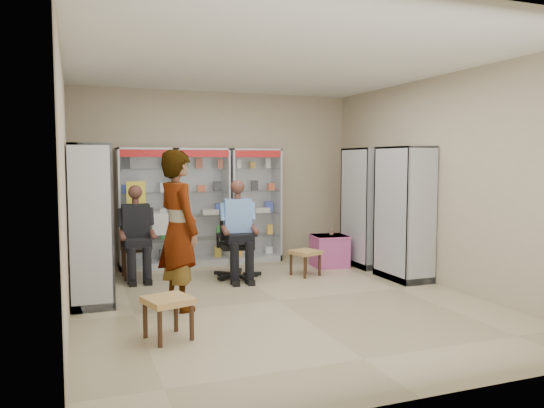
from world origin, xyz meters
name	(u,v)px	position (x,y,z in m)	size (l,w,h in m)	color
floor	(278,300)	(0.00, 0.00, 0.00)	(6.00, 6.00, 0.00)	tan
room_shell	(278,146)	(0.00, 0.00, 1.97)	(5.02, 6.02, 3.01)	tan
cabinet_back_left	(146,208)	(-1.30, 2.73, 1.00)	(0.90, 0.50, 2.00)	silver
cabinet_back_mid	(202,207)	(-0.35, 2.73, 1.00)	(0.90, 0.50, 2.00)	silver
cabinet_back_right	(254,205)	(0.60, 2.73, 1.00)	(0.90, 0.50, 2.00)	silver
cabinet_right_far	(366,207)	(2.23, 1.60, 1.00)	(0.50, 0.90, 2.00)	#BABEC2
cabinet_right_near	(404,213)	(2.23, 0.50, 1.00)	(0.50, 0.90, 2.00)	#B9BCC1
cabinet_left_far	(88,216)	(-2.23, 1.80, 1.00)	(0.50, 0.90, 2.00)	#B3B5BB
cabinet_left_near	(91,224)	(-2.23, 0.70, 1.00)	(0.50, 0.90, 2.00)	#A2A5A9
wooden_chair	(136,247)	(-1.55, 2.00, 0.47)	(0.42, 0.42, 0.94)	black
seated_customer	(136,235)	(-1.55, 1.95, 0.67)	(0.44, 0.60, 1.34)	black
office_chair	(237,242)	(-0.11, 1.47, 0.55)	(0.60, 0.60, 1.11)	black
seated_shopkeeper	(237,233)	(-0.11, 1.42, 0.70)	(0.46, 0.64, 1.41)	#6B9ED3
pink_trunk	(329,251)	(1.62, 1.75, 0.27)	(0.55, 0.53, 0.53)	#A4416D
tea_glass	(331,232)	(1.67, 1.79, 0.58)	(0.07, 0.07, 0.10)	#602008
woven_stool_a	(305,263)	(0.94, 1.24, 0.20)	(0.39, 0.39, 0.39)	#B2814B
woven_stool_b	(168,318)	(-1.56, -0.98, 0.21)	(0.43, 0.43, 0.43)	olive
standing_man	(179,230)	(-1.25, 0.08, 0.96)	(0.70, 0.46, 1.92)	#99999C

